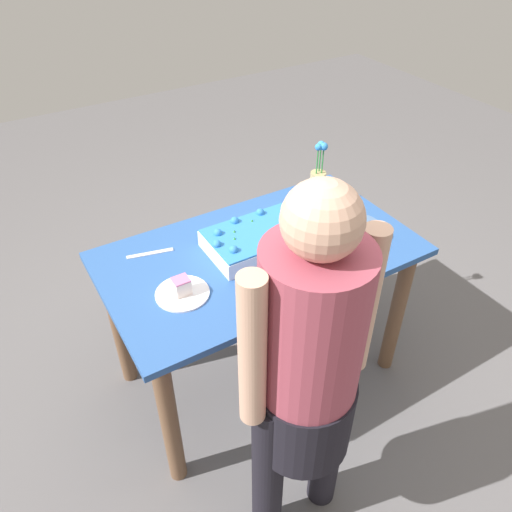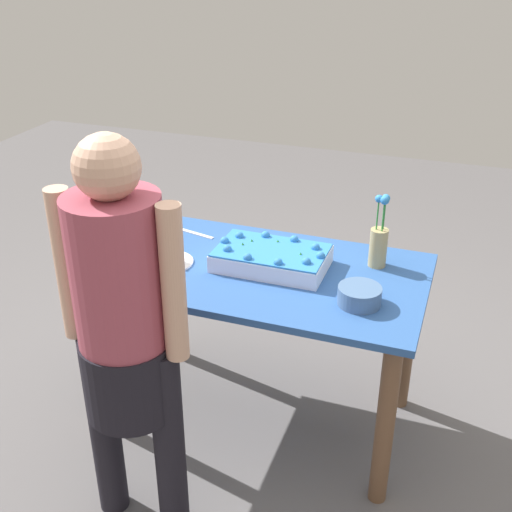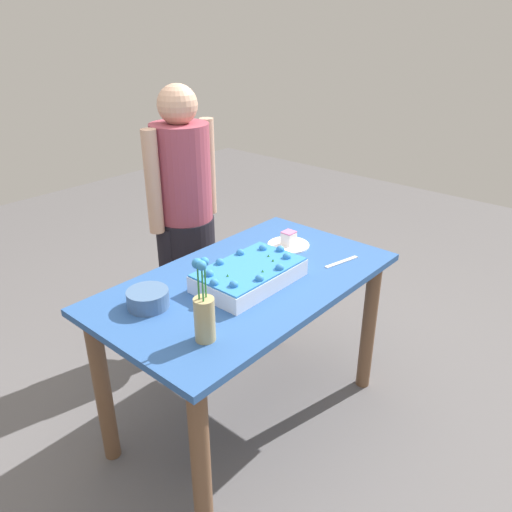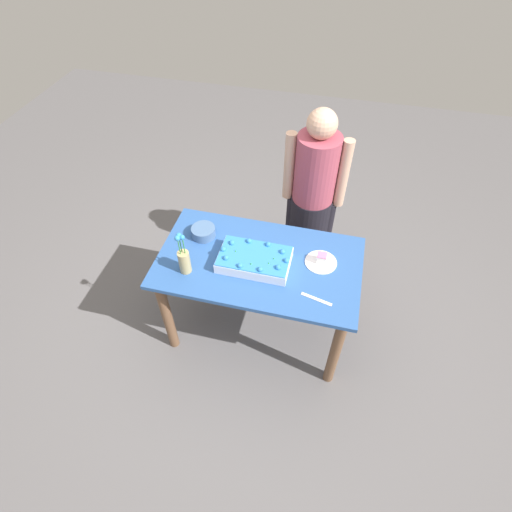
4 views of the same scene
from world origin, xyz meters
The scene contains 8 objects.
ground_plane centered at (0.00, 0.00, 0.00)m, with size 8.00×8.00×0.00m, color #5D5A5B.
dining_table centered at (0.00, 0.00, 0.62)m, with size 1.31×0.75×0.76m.
sheet_cake centered at (-0.02, -0.03, 0.81)m, with size 0.45×0.27×0.10m.
serving_plate_with_slice centered at (0.39, 0.08, 0.78)m, with size 0.20×0.20×0.07m.
cake_knife centered at (0.40, -0.22, 0.77)m, with size 0.19×0.02×0.00m, color silver.
flower_vase centered at (-0.43, -0.19, 0.87)m, with size 0.07×0.07×0.31m.
fruit_bowl centered at (-0.42, 0.14, 0.80)m, with size 0.16×0.16×0.07m, color #486892.
person_standing centered at (0.24, 0.67, 0.85)m, with size 0.45×0.31×1.49m.
Camera 2 is at (-0.74, 2.17, 1.99)m, focal length 45.00 mm.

